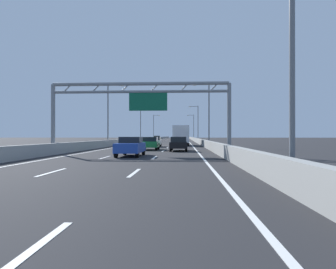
{
  "coord_description": "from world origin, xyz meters",
  "views": [
    {
      "loc": [
        3.9,
        -0.5,
        1.6
      ],
      "look_at": [
        -0.57,
        86.69,
        1.87
      ],
      "focal_mm": 32.83,
      "sensor_mm": 36.0,
      "label": 1
    }
  ],
  "objects_px": {
    "sign_gantry": "(141,99)",
    "streetlamp_right_near": "(285,27)",
    "streetlamp_right_distant": "(193,126)",
    "yellow_car": "(157,138)",
    "green_car": "(150,143)",
    "streetlamp_left_mid": "(109,111)",
    "blue_car": "(131,146)",
    "streetlamp_right_mid": "(207,110)",
    "streetlamp_left_far": "(141,121)",
    "streetlamp_right_far": "(197,121)",
    "silver_car": "(155,142)",
    "box_truck": "(181,135)",
    "streetlamp_left_distant": "(154,126)",
    "black_car": "(179,144)"
  },
  "relations": [
    {
      "from": "silver_car",
      "to": "streetlamp_left_far",
      "type": "bearing_deg",
      "value": 100.58
    },
    {
      "from": "streetlamp_left_far",
      "to": "streetlamp_right_distant",
      "type": "height_order",
      "value": "same"
    },
    {
      "from": "streetlamp_right_distant",
      "to": "silver_car",
      "type": "height_order",
      "value": "streetlamp_right_distant"
    },
    {
      "from": "streetlamp_right_near",
      "to": "streetlamp_left_far",
      "type": "height_order",
      "value": "same"
    },
    {
      "from": "blue_car",
      "to": "sign_gantry",
      "type": "bearing_deg",
      "value": 85.28
    },
    {
      "from": "sign_gantry",
      "to": "streetlamp_right_far",
      "type": "distance_m",
      "value": 55.33
    },
    {
      "from": "streetlamp_right_mid",
      "to": "black_car",
      "type": "height_order",
      "value": "streetlamp_right_mid"
    },
    {
      "from": "streetlamp_left_far",
      "to": "streetlamp_right_far",
      "type": "distance_m",
      "value": 14.93
    },
    {
      "from": "sign_gantry",
      "to": "streetlamp_right_mid",
      "type": "bearing_deg",
      "value": 69.14
    },
    {
      "from": "green_car",
      "to": "streetlamp_left_mid",
      "type": "bearing_deg",
      "value": 121.34
    },
    {
      "from": "sign_gantry",
      "to": "streetlamp_right_far",
      "type": "relative_size",
      "value": 1.7
    },
    {
      "from": "streetlamp_right_near",
      "to": "streetlamp_right_far",
      "type": "xyz_separation_m",
      "value": [
        0.0,
        70.98,
        0.0
      ]
    },
    {
      "from": "streetlamp_right_distant",
      "to": "silver_car",
      "type": "distance_m",
      "value": 74.87
    },
    {
      "from": "sign_gantry",
      "to": "streetlamp_right_near",
      "type": "height_order",
      "value": "streetlamp_right_near"
    },
    {
      "from": "streetlamp_right_distant",
      "to": "streetlamp_left_distant",
      "type": "bearing_deg",
      "value": 180.0
    },
    {
      "from": "streetlamp_left_far",
      "to": "blue_car",
      "type": "height_order",
      "value": "streetlamp_left_far"
    },
    {
      "from": "streetlamp_left_mid",
      "to": "black_car",
      "type": "height_order",
      "value": "streetlamp_left_mid"
    },
    {
      "from": "streetlamp_left_mid",
      "to": "streetlamp_left_far",
      "type": "distance_m",
      "value": 35.49
    },
    {
      "from": "streetlamp_right_near",
      "to": "streetlamp_right_mid",
      "type": "bearing_deg",
      "value": 90.0
    },
    {
      "from": "streetlamp_right_far",
      "to": "streetlamp_left_distant",
      "type": "distance_m",
      "value": 38.5
    },
    {
      "from": "streetlamp_left_far",
      "to": "blue_car",
      "type": "distance_m",
      "value": 59.02
    },
    {
      "from": "streetlamp_right_mid",
      "to": "silver_car",
      "type": "relative_size",
      "value": 2.16
    },
    {
      "from": "yellow_car",
      "to": "streetlamp_right_mid",
      "type": "bearing_deg",
      "value": -74.6
    },
    {
      "from": "sign_gantry",
      "to": "blue_car",
      "type": "distance_m",
      "value": 5.41
    },
    {
      "from": "streetlamp_right_mid",
      "to": "streetlamp_right_far",
      "type": "bearing_deg",
      "value": 90.0
    },
    {
      "from": "streetlamp_right_near",
      "to": "streetlamp_left_distant",
      "type": "xyz_separation_m",
      "value": [
        -14.93,
        106.47,
        0.0
      ]
    },
    {
      "from": "streetlamp_left_mid",
      "to": "silver_car",
      "type": "distance_m",
      "value": 9.26
    },
    {
      "from": "streetlamp_left_far",
      "to": "sign_gantry",
      "type": "bearing_deg",
      "value": -82.15
    },
    {
      "from": "streetlamp_left_far",
      "to": "box_truck",
      "type": "bearing_deg",
      "value": -71.58
    },
    {
      "from": "blue_car",
      "to": "yellow_car",
      "type": "relative_size",
      "value": 0.99
    },
    {
      "from": "black_car",
      "to": "blue_car",
      "type": "xyz_separation_m",
      "value": [
        -3.58,
        -8.05,
        0.02
      ]
    },
    {
      "from": "streetlamp_left_mid",
      "to": "yellow_car",
      "type": "height_order",
      "value": "streetlamp_left_mid"
    },
    {
      "from": "streetlamp_right_far",
      "to": "yellow_car",
      "type": "relative_size",
      "value": 2.11
    },
    {
      "from": "streetlamp_left_distant",
      "to": "streetlamp_right_mid",
      "type": "bearing_deg",
      "value": -78.12
    },
    {
      "from": "streetlamp_left_mid",
      "to": "streetlamp_right_mid",
      "type": "xyz_separation_m",
      "value": [
        14.93,
        0.0,
        0.0
      ]
    },
    {
      "from": "streetlamp_right_far",
      "to": "green_car",
      "type": "bearing_deg",
      "value": -98.6
    },
    {
      "from": "green_car",
      "to": "blue_car",
      "type": "relative_size",
      "value": 0.93
    },
    {
      "from": "streetlamp_left_mid",
      "to": "green_car",
      "type": "height_order",
      "value": "streetlamp_left_mid"
    },
    {
      "from": "streetlamp_right_distant",
      "to": "blue_car",
      "type": "bearing_deg",
      "value": -94.67
    },
    {
      "from": "streetlamp_right_mid",
      "to": "silver_car",
      "type": "xyz_separation_m",
      "value": [
        -7.68,
        -3.34,
        -4.68
      ]
    },
    {
      "from": "silver_car",
      "to": "box_truck",
      "type": "xyz_separation_m",
      "value": [
        3.69,
        5.98,
        0.97
      ]
    },
    {
      "from": "blue_car",
      "to": "black_car",
      "type": "bearing_deg",
      "value": 66.04
    },
    {
      "from": "streetlamp_left_mid",
      "to": "silver_car",
      "type": "height_order",
      "value": "streetlamp_left_mid"
    },
    {
      "from": "sign_gantry",
      "to": "streetlamp_right_distant",
      "type": "relative_size",
      "value": 1.7
    },
    {
      "from": "streetlamp_left_mid",
      "to": "yellow_car",
      "type": "xyz_separation_m",
      "value": [
        3.82,
        40.35,
        -4.61
      ]
    },
    {
      "from": "sign_gantry",
      "to": "streetlamp_right_mid",
      "type": "xyz_separation_m",
      "value": [
        7.37,
        19.34,
        0.56
      ]
    },
    {
      "from": "streetlamp_right_near",
      "to": "box_truck",
      "type": "height_order",
      "value": "streetlamp_right_near"
    },
    {
      "from": "streetlamp_right_mid",
      "to": "streetlamp_right_far",
      "type": "distance_m",
      "value": 35.49
    },
    {
      "from": "streetlamp_right_distant",
      "to": "yellow_car",
      "type": "xyz_separation_m",
      "value": [
        -11.11,
        -30.63,
        -4.61
      ]
    },
    {
      "from": "streetlamp_right_near",
      "to": "streetlamp_right_far",
      "type": "distance_m",
      "value": 70.98
    }
  ]
}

